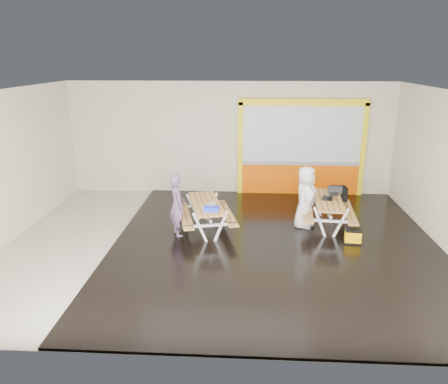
# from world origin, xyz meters

# --- Properties ---
(room) EXTENTS (10.02, 8.02, 3.52)m
(room) POSITION_xyz_m (0.00, 0.00, 1.75)
(room) COLOR beige
(room) RESTS_ON ground
(deck) EXTENTS (7.50, 7.98, 0.05)m
(deck) POSITION_xyz_m (1.25, 0.00, 0.03)
(deck) COLOR black
(deck) RESTS_ON room
(kiosk) EXTENTS (3.88, 0.16, 3.00)m
(kiosk) POSITION_xyz_m (2.20, 3.93, 1.44)
(kiosk) COLOR #F15901
(kiosk) RESTS_ON room
(picnic_table_left) EXTENTS (1.69, 2.14, 0.76)m
(picnic_table_left) POSITION_xyz_m (-0.44, 0.76, 0.58)
(picnic_table_left) COLOR tan
(picnic_table_left) RESTS_ON deck
(picnic_table_right) EXTENTS (1.43, 1.98, 0.75)m
(picnic_table_right) POSITION_xyz_m (2.63, 1.22, 0.58)
(picnic_table_right) COLOR tan
(picnic_table_right) RESTS_ON deck
(person_left) EXTENTS (0.58, 0.67, 1.54)m
(person_left) POSITION_xyz_m (-1.10, 0.42, 0.79)
(person_left) COLOR #674A6B
(person_left) RESTS_ON deck
(person_right) EXTENTS (0.78, 0.93, 1.63)m
(person_right) POSITION_xyz_m (2.04, 1.18, 0.79)
(person_right) COLOR white
(person_right) RESTS_ON deck
(laptop_left) EXTENTS (0.35, 0.32, 0.14)m
(laptop_left) POSITION_xyz_m (-0.35, 0.38, 0.80)
(laptop_left) COLOR silver
(laptop_left) RESTS_ON picnic_table_left
(laptop_right) EXTENTS (0.47, 0.43, 0.17)m
(laptop_right) POSITION_xyz_m (2.66, 1.25, 0.81)
(laptop_right) COLOR black
(laptop_right) RESTS_ON picnic_table_right
(blue_pouch) EXTENTS (0.34, 0.24, 0.10)m
(blue_pouch) POSITION_xyz_m (-0.25, 0.19, 0.81)
(blue_pouch) COLOR #1D3AEC
(blue_pouch) RESTS_ON picnic_table_left
(toolbox) EXTENTS (0.38, 0.21, 0.21)m
(toolbox) POSITION_xyz_m (2.89, 1.79, 0.84)
(toolbox) COLOR black
(toolbox) RESTS_ON picnic_table_right
(backpack) EXTENTS (0.26, 0.18, 0.43)m
(backpack) POSITION_xyz_m (3.12, 1.91, 0.69)
(backpack) COLOR black
(backpack) RESTS_ON picnic_table_right
(dark_case) EXTENTS (0.43, 0.40, 0.13)m
(dark_case) POSITION_xyz_m (2.07, 1.41, 0.12)
(dark_case) COLOR black
(dark_case) RESTS_ON deck
(fluke_bag) EXTENTS (0.40, 0.28, 0.33)m
(fluke_bag) POSITION_xyz_m (3.04, 0.14, 0.21)
(fluke_bag) COLOR black
(fluke_bag) RESTS_ON deck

